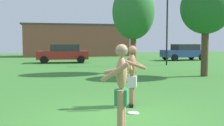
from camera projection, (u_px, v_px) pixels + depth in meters
The scene contains 10 objects.
ground_plane at pixel (115, 118), 6.43m from camera, with size 80.00×80.00×0.00m, color #38752D.
player_with_cap at pixel (121, 84), 5.32m from camera, with size 0.70×0.74×1.75m.
player_in_gray at pixel (132, 74), 7.59m from camera, with size 0.75×0.66×1.68m.
frisbee at pixel (133, 113), 6.83m from camera, with size 0.29×0.29×0.03m, color white.
car_blue_mid_lot at pixel (184, 52), 27.07m from camera, with size 4.44×2.32×1.58m.
car_red_far_end at pixel (63, 53), 23.56m from camera, with size 4.41×2.25×1.58m.
lamp_post at pixel (167, 16), 20.98m from camera, with size 0.60×0.24×6.19m.
outbuilding_behind_lot at pixel (76, 40), 35.30m from camera, with size 13.38×4.95×4.02m.
tree_left_field at pixel (206, 9), 14.09m from camera, with size 2.59×2.59×4.86m.
tree_right_field at pixel (133, 13), 15.76m from camera, with size 2.44×2.44×5.08m.
Camera 1 is at (-1.46, -6.14, 1.77)m, focal length 43.99 mm.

